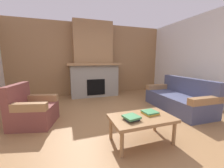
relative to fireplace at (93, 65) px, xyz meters
name	(u,v)px	position (x,y,z in m)	size (l,w,h in m)	color
ground	(119,124)	(0.00, -2.62, -1.16)	(9.00, 9.00, 0.00)	olive
wall_back_wood_panel	(92,60)	(0.00, 0.38, 0.19)	(6.00, 0.12, 2.70)	#997047
fireplace	(93,65)	(0.00, 0.00, 0.00)	(1.90, 0.82, 2.70)	gray
couch	(179,99)	(1.87, -2.27, -0.88)	(0.90, 1.83, 0.85)	#474C6B
armchair	(32,111)	(-1.70, -2.03, -0.87)	(0.92, 0.92, 0.85)	brown
coffee_table	(142,120)	(0.12, -3.30, -0.79)	(1.00, 0.60, 0.43)	#997047
book_stack_near_edge	(131,118)	(-0.09, -3.35, -0.70)	(0.26, 0.26, 0.06)	#2D2D33
book_stack_center	(150,113)	(0.31, -3.25, -0.71)	(0.26, 0.24, 0.05)	gold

